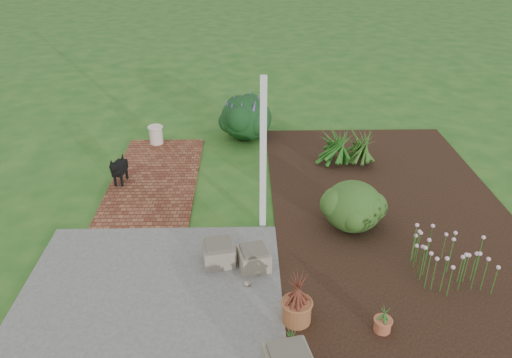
{
  "coord_description": "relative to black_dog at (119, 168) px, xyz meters",
  "views": [
    {
      "loc": [
        0.04,
        -6.7,
        4.54
      ],
      "look_at": [
        0.2,
        0.4,
        0.7
      ],
      "focal_mm": 35.0,
      "sensor_mm": 36.0,
      "label": 1
    }
  ],
  "objects": [
    {
      "name": "stone_trough_far",
      "position": [
        1.94,
        -2.41,
        -0.17
      ],
      "size": [
        0.5,
        0.5,
        0.29
      ],
      "primitive_type": "cube",
      "rotation": [
        0.0,
        0.0,
        0.16
      ],
      "color": "gray",
      "rests_on": "concrete_patio"
    },
    {
      "name": "brick_path",
      "position": [
        0.6,
        0.24,
        -0.34
      ],
      "size": [
        1.6,
        3.5,
        0.04
      ],
      "primitive_type": "cube",
      "color": "brown",
      "rests_on": "ground"
    },
    {
      "name": "terracotta_pot_bronze",
      "position": [
        2.95,
        -3.59,
        -0.18
      ],
      "size": [
        0.47,
        0.47,
        0.29
      ],
      "primitive_type": "cylinder",
      "rotation": [
        0.0,
        0.0,
        0.38
      ],
      "color": "#995933",
      "rests_on": "garden_bed"
    },
    {
      "name": "pink_flower_patch",
      "position": [
        5.15,
        -2.81,
        -0.0
      ],
      "size": [
        1.2,
        1.2,
        0.65
      ],
      "primitive_type": null,
      "rotation": [
        0.0,
        0.0,
        0.2
      ],
      "color": "#113D0F",
      "rests_on": "garden_bed"
    },
    {
      "name": "evergreen_shrub",
      "position": [
        4.03,
        -1.51,
        0.08
      ],
      "size": [
        1.0,
        1.0,
        0.8
      ],
      "primitive_type": "ellipsoid",
      "rotation": [
        0.0,
        0.0,
        0.07
      ],
      "color": "#0D3813",
      "rests_on": "garden_bed"
    },
    {
      "name": "stone_trough_mid",
      "position": [
        2.44,
        -2.53,
        -0.18
      ],
      "size": [
        0.5,
        0.5,
        0.28
      ],
      "primitive_type": "cube",
      "rotation": [
        0.0,
        0.0,
        0.24
      ],
      "color": "gray",
      "rests_on": "concrete_patio"
    },
    {
      "name": "agapanthus_clump_back",
      "position": [
        4.62,
        0.78,
        0.1
      ],
      "size": [
        1.25,
        1.25,
        0.86
      ],
      "primitive_type": null,
      "rotation": [
        0.0,
        0.0,
        -0.39
      ],
      "color": "#0C390A",
      "rests_on": "garden_bed"
    },
    {
      "name": "concrete_patio",
      "position": [
        1.05,
        -3.26,
        -0.34
      ],
      "size": [
        3.5,
        3.5,
        0.04
      ],
      "primitive_type": "cube",
      "color": "#5E5E5B",
      "rests_on": "ground"
    },
    {
      "name": "agapanthus_clump_front",
      "position": [
        4.12,
        0.76,
        0.11
      ],
      "size": [
        1.27,
        1.27,
        0.88
      ],
      "primitive_type": null,
      "rotation": [
        0.0,
        0.0,
        0.36
      ],
      "color": "#143D0C",
      "rests_on": "garden_bed"
    },
    {
      "name": "garden_bed",
      "position": [
        4.8,
        -1.01,
        -0.34
      ],
      "size": [
        4.0,
        7.0,
        0.03
      ],
      "primitive_type": "cube",
      "color": "black",
      "rests_on": "ground"
    },
    {
      "name": "cream_ceramic_urn",
      "position": [
        0.39,
        1.82,
        -0.12
      ],
      "size": [
        0.35,
        0.35,
        0.38
      ],
      "primitive_type": "cylinder",
      "rotation": [
        0.0,
        0.0,
        -0.23
      ],
      "color": "beige",
      "rests_on": "brick_path"
    },
    {
      "name": "ground",
      "position": [
        2.3,
        -1.51,
        -0.36
      ],
      "size": [
        80.0,
        80.0,
        0.0
      ],
      "primitive_type": "plane",
      "color": "#20591C",
      "rests_on": "ground"
    },
    {
      "name": "terracotta_pot_small_right",
      "position": [
        2.82,
        -4.2,
        -0.22
      ],
      "size": [
        0.29,
        0.29,
        0.21
      ],
      "primitive_type": "cylinder",
      "rotation": [
        0.0,
        0.0,
        0.2
      ],
      "color": "#A45537",
      "rests_on": "garden_bed"
    },
    {
      "name": "black_dog",
      "position": [
        0.0,
        0.0,
        0.0
      ],
      "size": [
        0.22,
        0.62,
        0.53
      ],
      "rotation": [
        0.0,
        0.0,
        -0.1
      ],
      "color": "black",
      "rests_on": "brick_path"
    },
    {
      "name": "terracotta_pot_small_left",
      "position": [
        3.98,
        -3.78,
        -0.24
      ],
      "size": [
        0.21,
        0.21,
        0.17
      ],
      "primitive_type": "cylinder",
      "rotation": [
        0.0,
        0.0,
        -0.01
      ],
      "color": "#B45C3C",
      "rests_on": "garden_bed"
    },
    {
      "name": "purple_flowering_bush",
      "position": [
        2.36,
        2.2,
        0.13
      ],
      "size": [
        1.47,
        1.47,
        0.97
      ],
      "primitive_type": "ellipsoid",
      "rotation": [
        0.0,
        0.0,
        0.36
      ],
      "color": "black",
      "rests_on": "ground"
    },
    {
      "name": "veranda_post",
      "position": [
        2.6,
        -1.41,
        0.89
      ],
      "size": [
        0.1,
        0.1,
        2.5
      ],
      "primitive_type": "cube",
      "color": "white",
      "rests_on": "ground"
    }
  ]
}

